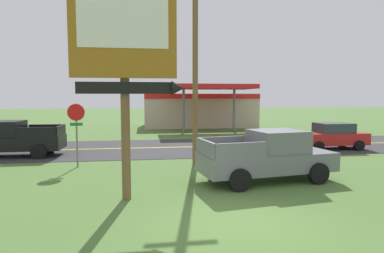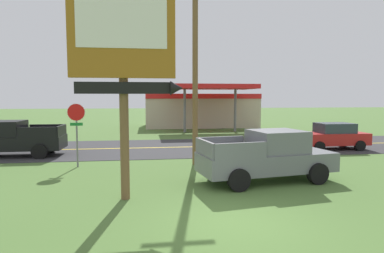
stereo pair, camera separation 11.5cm
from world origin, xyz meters
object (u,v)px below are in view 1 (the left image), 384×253
object	(u,v)px
utility_pole	(195,61)
gas_station	(199,109)
pickup_grey_parked_on_lawn	(268,156)
car_red_near_lane	(332,136)
stop_sign	(76,124)
pickup_black_on_road	(12,139)
motel_sign	(126,53)

from	to	relation	value
utility_pole	gas_station	world-z (taller)	utility_pole
pickup_grey_parked_on_lawn	car_red_near_lane	xyz separation A→B (m)	(6.85, 6.97, -0.13)
stop_sign	pickup_black_on_road	size ratio (longest dim) A/B	0.57
motel_sign	pickup_black_on_road	xyz separation A→B (m)	(-6.64, 8.67, -3.60)
pickup_black_on_road	car_red_near_lane	bearing A→B (deg)	0.00
car_red_near_lane	pickup_black_on_road	bearing A→B (deg)	-180.00
motel_sign	pickup_black_on_road	bearing A→B (deg)	127.46
pickup_black_on_road	utility_pole	bearing A→B (deg)	-19.76
pickup_grey_parked_on_lawn	pickup_black_on_road	xyz separation A→B (m)	(-11.90, 6.97, 0.00)
stop_sign	utility_pole	size ratio (longest dim) A/B	0.32
motel_sign	utility_pole	size ratio (longest dim) A/B	0.72
stop_sign	car_red_near_lane	size ratio (longest dim) A/B	0.70
pickup_black_on_road	pickup_grey_parked_on_lawn	bearing A→B (deg)	-30.37
motel_sign	pickup_black_on_road	distance (m)	11.50
gas_station	pickup_black_on_road	distance (m)	21.45
pickup_black_on_road	car_red_near_lane	distance (m)	18.75
pickup_grey_parked_on_lawn	car_red_near_lane	world-z (taller)	pickup_grey_parked_on_lawn
motel_sign	gas_station	xyz separation A→B (m)	(6.52, 25.58, -2.62)
utility_pole	stop_sign	bearing A→B (deg)	178.65
utility_pole	pickup_black_on_road	distance (m)	10.93
stop_sign	pickup_grey_parked_on_lawn	size ratio (longest dim) A/B	0.54
gas_station	pickup_black_on_road	bearing A→B (deg)	-127.91
pickup_black_on_road	stop_sign	bearing A→B (deg)	-39.14
motel_sign	car_red_near_lane	world-z (taller)	motel_sign
stop_sign	car_red_near_lane	bearing A→B (deg)	12.72
utility_pole	car_red_near_lane	size ratio (longest dim) A/B	2.21
stop_sign	gas_station	distance (m)	22.17
utility_pole	pickup_grey_parked_on_lawn	xyz separation A→B (m)	(2.32, -3.53, -3.97)
gas_station	pickup_grey_parked_on_lawn	size ratio (longest dim) A/B	2.20
stop_sign	motel_sign	bearing A→B (deg)	-64.35
stop_sign	pickup_grey_parked_on_lawn	world-z (taller)	stop_sign
utility_pole	pickup_grey_parked_on_lawn	world-z (taller)	utility_pole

